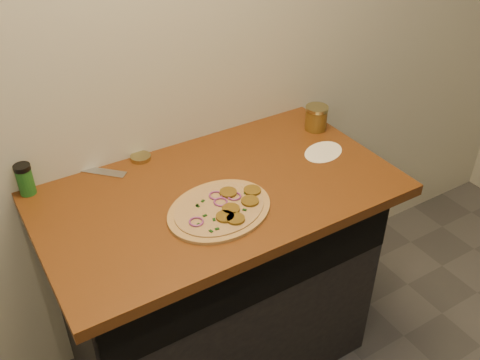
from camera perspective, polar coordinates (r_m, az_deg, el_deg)
cabinet at (r=2.12m, az=-2.46°, el=-10.79°), size 1.10×0.60×0.86m
countertop at (r=1.81m, az=-2.34°, el=-1.33°), size 1.20×0.70×0.04m
pizza at (r=1.69m, az=-2.06°, el=-3.09°), size 0.42×0.42×0.02m
chefs_knife at (r=1.96m, az=-16.69°, el=1.25°), size 0.22×0.23×0.02m
mason_jar_lid at (r=1.97m, az=-10.55°, el=2.38°), size 0.09×0.09×0.02m
salsa_jar at (r=2.13m, az=8.13°, el=6.59°), size 0.09×0.09×0.10m
spice_shaker at (r=1.87m, az=-21.95°, el=0.07°), size 0.05×0.05×0.11m
flour_spill at (r=2.00m, az=8.88°, el=2.98°), size 0.22×0.22×0.00m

